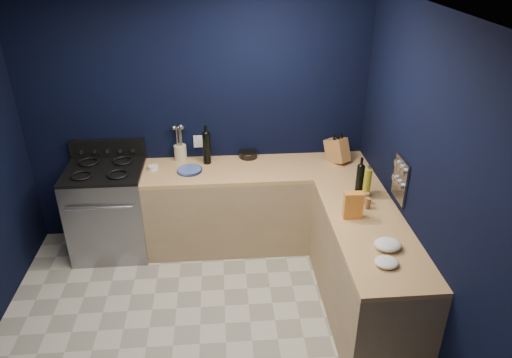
{
  "coord_description": "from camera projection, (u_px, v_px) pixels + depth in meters",
  "views": [
    {
      "loc": [
        0.24,
        -2.9,
        3.07
      ],
      "look_at": [
        0.55,
        1.0,
        1.0
      ],
      "focal_mm": 33.62,
      "sensor_mm": 36.0,
      "label": 1
    }
  ],
  "objects": [
    {
      "name": "spice_jar_near",
      "position": [
        366.0,
        198.0,
        4.21
      ],
      "size": [
        0.06,
        0.06,
        0.1
      ],
      "primitive_type": "cylinder",
      "rotation": [
        0.0,
        0.0,
        -0.33
      ],
      "color": "olive",
      "rests_on": "top_right"
    },
    {
      "name": "towel_front",
      "position": [
        388.0,
        245.0,
        3.62
      ],
      "size": [
        0.25,
        0.23,
        0.07
      ],
      "primitive_type": "ellipsoid",
      "rotation": [
        0.0,
        0.0,
        0.32
      ],
      "color": "white",
      "rests_on": "top_right"
    },
    {
      "name": "ramekin",
      "position": [
        153.0,
        168.0,
        4.82
      ],
      "size": [
        0.11,
        0.11,
        0.04
      ],
      "primitive_type": "cylinder",
      "rotation": [
        0.0,
        0.0,
        -0.16
      ],
      "color": "white",
      "rests_on": "top_back"
    },
    {
      "name": "utensil_crock",
      "position": [
        180.0,
        153.0,
        4.99
      ],
      "size": [
        0.15,
        0.15,
        0.16
      ],
      "primitive_type": "cylinder",
      "rotation": [
        0.0,
        0.0,
        0.23
      ],
      "color": "beige",
      "rests_on": "top_back"
    },
    {
      "name": "cab_right",
      "position": [
        365.0,
        272.0,
        4.13
      ],
      "size": [
        0.63,
        1.67,
        0.86
      ],
      "primitive_type": "cube",
      "color": "tan",
      "rests_on": "floor"
    },
    {
      "name": "plate_stack",
      "position": [
        189.0,
        170.0,
        4.77
      ],
      "size": [
        0.3,
        0.3,
        0.03
      ],
      "primitive_type": "cylinder",
      "rotation": [
        0.0,
        0.0,
        0.31
      ],
      "color": "#40589D",
      "rests_on": "top_back"
    },
    {
      "name": "towel_end",
      "position": [
        386.0,
        262.0,
        3.45
      ],
      "size": [
        0.19,
        0.18,
        0.05
      ],
      "primitive_type": "ellipsoid",
      "rotation": [
        0.0,
        0.0,
        -0.13
      ],
      "color": "white",
      "rests_on": "top_right"
    },
    {
      "name": "oil_bottle",
      "position": [
        367.0,
        183.0,
        4.26
      ],
      "size": [
        0.07,
        0.07,
        0.29
      ],
      "primitive_type": "cylinder",
      "rotation": [
        0.0,
        0.0,
        0.11
      ],
      "color": "olive",
      "rests_on": "top_right"
    },
    {
      "name": "top_back",
      "position": [
        257.0,
        169.0,
        4.87
      ],
      "size": [
        2.3,
        0.63,
        0.04
      ],
      "primitive_type": "cube",
      "color": "#9C6D3C",
      "rests_on": "cab_back"
    },
    {
      "name": "crouton_bag",
      "position": [
        353.0,
        205.0,
        3.98
      ],
      "size": [
        0.16,
        0.08,
        0.23
      ],
      "primitive_type": "cube",
      "rotation": [
        0.0,
        0.0,
        -0.04
      ],
      "color": "#B8061A",
      "rests_on": "top_right"
    },
    {
      "name": "wall_outlet",
      "position": [
        198.0,
        141.0,
        5.0
      ],
      "size": [
        0.09,
        0.02,
        0.13
      ],
      "primitive_type": "cube",
      "color": "white",
      "rests_on": "wall_back"
    },
    {
      "name": "cooktop",
      "position": [
        103.0,
        171.0,
        4.72
      ],
      "size": [
        0.76,
        0.66,
        0.03
      ],
      "primitive_type": "cube",
      "color": "black",
      "rests_on": "gas_range"
    },
    {
      "name": "ceiling",
      "position": [
        175.0,
        16.0,
        2.76
      ],
      "size": [
        3.5,
        3.5,
        0.02
      ],
      "primitive_type": "cube",
      "color": "silver",
      "rests_on": "ground"
    },
    {
      "name": "cab_back",
      "position": [
        257.0,
        207.0,
        5.08
      ],
      "size": [
        2.3,
        0.63,
        0.86
      ],
      "primitive_type": "cube",
      "color": "tan",
      "rests_on": "floor"
    },
    {
      "name": "gas_range",
      "position": [
        110.0,
        212.0,
        4.94
      ],
      "size": [
        0.76,
        0.66,
        0.92
      ],
      "primitive_type": "cube",
      "color": "gray",
      "rests_on": "floor"
    },
    {
      "name": "spice_panel",
      "position": [
        400.0,
        180.0,
        4.03
      ],
      "size": [
        0.02,
        0.28,
        0.38
      ],
      "primitive_type": "cube",
      "color": "gray",
      "rests_on": "wall_right"
    },
    {
      "name": "lemon_basket",
      "position": [
        248.0,
        154.0,
        5.06
      ],
      "size": [
        0.2,
        0.2,
        0.07
      ],
      "primitive_type": "cylinder",
      "rotation": [
        0.0,
        0.0,
        0.03
      ],
      "color": "black",
      "rests_on": "top_back"
    },
    {
      "name": "backguard",
      "position": [
        108.0,
        148.0,
        4.94
      ],
      "size": [
        0.76,
        0.06,
        0.2
      ],
      "primitive_type": "cube",
      "color": "black",
      "rests_on": "gas_range"
    },
    {
      "name": "wall_right",
      "position": [
        432.0,
        200.0,
        3.49
      ],
      "size": [
        0.02,
        3.5,
        2.6
      ],
      "primitive_type": "cube",
      "color": "black",
      "rests_on": "ground"
    },
    {
      "name": "oven_door",
      "position": [
        104.0,
        229.0,
        4.67
      ],
      "size": [
        0.59,
        0.02,
        0.42
      ],
      "primitive_type": "cube",
      "color": "black",
      "rests_on": "gas_range"
    },
    {
      "name": "spice_jar_far",
      "position": [
        368.0,
        203.0,
        4.14
      ],
      "size": [
        0.06,
        0.06,
        0.1
      ],
      "primitive_type": "cylinder",
      "rotation": [
        0.0,
        0.0,
        0.36
      ],
      "color": "olive",
      "rests_on": "top_right"
    },
    {
      "name": "top_right",
      "position": [
        371.0,
        229.0,
        3.92
      ],
      "size": [
        0.63,
        1.67,
        0.04
      ],
      "primitive_type": "cube",
      "color": "#9C6D3C",
      "rests_on": "cab_right"
    },
    {
      "name": "wall_back",
      "position": [
        197.0,
        121.0,
        4.92
      ],
      "size": [
        3.5,
        0.02,
        2.6
      ],
      "primitive_type": "cube",
      "color": "black",
      "rests_on": "ground"
    },
    {
      "name": "wine_bottle_right",
      "position": [
        360.0,
        180.0,
        4.32
      ],
      "size": [
        0.08,
        0.08,
        0.28
      ],
      "primitive_type": "cylinder",
      "rotation": [
        0.0,
        0.0,
        -0.12
      ],
      "color": "black",
      "rests_on": "top_right"
    },
    {
      "name": "floor",
      "position": [
        200.0,
        345.0,
        3.98
      ],
      "size": [
        3.5,
        3.5,
        0.02
      ],
      "primitive_type": "cube",
      "color": "#BAB6A2",
      "rests_on": "ground"
    },
    {
      "name": "knife_block",
      "position": [
        337.0,
        150.0,
        4.94
      ],
      "size": [
        0.27,
        0.31,
        0.3
      ],
      "primitive_type": "cube",
      "rotation": [
        -0.31,
        0.0,
        0.6
      ],
      "color": "#9C6731",
      "rests_on": "top_back"
    },
    {
      "name": "wine_bottle_back",
      "position": [
        207.0,
        148.0,
        4.88
      ],
      "size": [
        0.1,
        0.1,
        0.33
      ],
      "primitive_type": "cylinder",
      "rotation": [
        0.0,
        0.0,
        0.34
      ],
      "color": "black",
      "rests_on": "top_back"
    }
  ]
}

